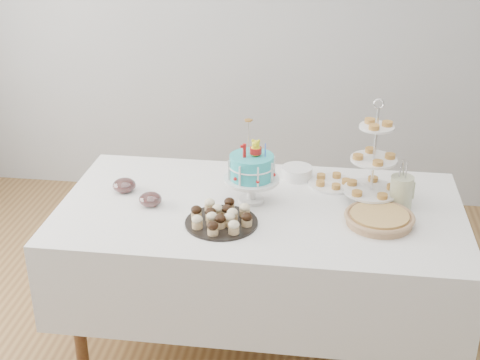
# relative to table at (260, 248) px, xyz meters

# --- Properties ---
(walls) EXTENTS (5.04, 4.04, 2.70)m
(walls) POSITION_rel_table_xyz_m (0.00, -0.30, 0.81)
(walls) COLOR #A3A6A8
(walls) RESTS_ON floor
(table) EXTENTS (1.92, 1.02, 0.77)m
(table) POSITION_rel_table_xyz_m (0.00, 0.00, 0.00)
(table) COLOR silver
(table) RESTS_ON floor
(birthday_cake) EXTENTS (0.27, 0.27, 0.41)m
(birthday_cake) POSITION_rel_table_xyz_m (-0.05, 0.05, 0.34)
(birthday_cake) COLOR white
(birthday_cake) RESTS_ON table
(cupcake_tray) EXTENTS (0.33, 0.33, 0.08)m
(cupcake_tray) POSITION_rel_table_xyz_m (-0.16, -0.19, 0.26)
(cupcake_tray) COLOR black
(cupcake_tray) RESTS_ON table
(pie) EXTENTS (0.32, 0.32, 0.05)m
(pie) POSITION_rel_table_xyz_m (0.55, -0.09, 0.26)
(pie) COLOR tan
(pie) RESTS_ON table
(tiered_stand) EXTENTS (0.27, 0.27, 0.52)m
(tiered_stand) POSITION_rel_table_xyz_m (0.52, 0.13, 0.44)
(tiered_stand) COLOR silver
(tiered_stand) RESTS_ON table
(plate_stack) EXTENTS (0.16, 0.16, 0.06)m
(plate_stack) POSITION_rel_table_xyz_m (0.15, 0.35, 0.26)
(plate_stack) COLOR white
(plate_stack) RESTS_ON table
(pastry_plate) EXTENTS (0.24, 0.24, 0.04)m
(pastry_plate) POSITION_rel_table_xyz_m (0.33, 0.29, 0.24)
(pastry_plate) COLOR white
(pastry_plate) RESTS_ON table
(jam_bowl_a) EXTENTS (0.11, 0.11, 0.06)m
(jam_bowl_a) POSITION_rel_table_xyz_m (-0.52, -0.06, 0.26)
(jam_bowl_a) COLOR silver
(jam_bowl_a) RESTS_ON table
(jam_bowl_b) EXTENTS (0.11, 0.11, 0.07)m
(jam_bowl_b) POSITION_rel_table_xyz_m (-0.69, 0.07, 0.26)
(jam_bowl_b) COLOR silver
(jam_bowl_b) RESTS_ON table
(utensil_pitcher) EXTENTS (0.12, 0.11, 0.24)m
(utensil_pitcher) POSITION_rel_table_xyz_m (0.66, 0.08, 0.31)
(utensil_pitcher) COLOR silver
(utensil_pitcher) RESTS_ON table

